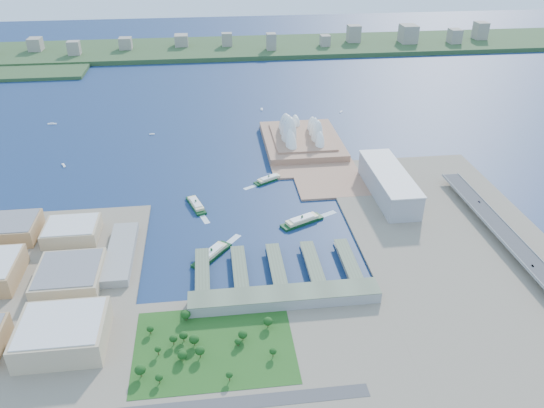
{
  "coord_description": "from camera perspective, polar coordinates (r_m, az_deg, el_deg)",
  "views": [
    {
      "loc": [
        -50.77,
        -561.77,
        366.66
      ],
      "look_at": [
        24.04,
        46.67,
        18.0
      ],
      "focal_mm": 35.0,
      "sensor_mm": 36.0,
      "label": 1
    }
  ],
  "objects": [
    {
      "name": "peninsula",
      "position": [
        913.07,
        3.59,
        6.0
      ],
      "size": [
        135.0,
        220.0,
        3.0
      ],
      "primitive_type": "cube",
      "color": "#986C53",
      "rests_on": "ground"
    },
    {
      "name": "ferry_wharves",
      "position": [
        610.08,
        0.46,
        -6.77
      ],
      "size": [
        184.0,
        90.0,
        9.3
      ],
      "primitive_type": null,
      "color": "#525F48",
      "rests_on": "ground"
    },
    {
      "name": "far_shore",
      "position": [
        1584.21,
        -5.2,
        16.36
      ],
      "size": [
        2200.0,
        260.0,
        12.0
      ],
      "primitive_type": "cube",
      "color": "#2D4926",
      "rests_on": "ground"
    },
    {
      "name": "boat_a",
      "position": [
        913.88,
        -21.5,
        3.91
      ],
      "size": [
        9.07,
        14.31,
        2.72
      ],
      "primitive_type": null,
      "rotation": [
        0.0,
        0.0,
        0.43
      ],
      "color": "white",
      "rests_on": "ground"
    },
    {
      "name": "ferry_d",
      "position": [
        696.09,
        3.24,
        -1.66
      ],
      "size": [
        60.83,
        39.91,
        11.37
      ],
      "primitive_type": null,
      "rotation": [
        0.0,
        0.0,
        2.02
      ],
      "color": "#0D3615",
      "rests_on": "ground"
    },
    {
      "name": "car_b",
      "position": [
        660.84,
        26.24,
        -5.97
      ],
      "size": [
        1.29,
        3.71,
        1.22
      ],
      "primitive_type": "imported",
      "color": "slate",
      "rests_on": "expressway"
    },
    {
      "name": "toaster_building",
      "position": [
        769.48,
        12.44,
        2.15
      ],
      "size": [
        45.0,
        155.0,
        35.0
      ],
      "primitive_type": "cube",
      "color": "#929298",
      "rests_on": "east_land"
    },
    {
      "name": "boat_b",
      "position": [
        995.85,
        -12.79,
        7.35
      ],
      "size": [
        9.61,
        4.71,
        2.48
      ],
      "primitive_type": null,
      "rotation": [
        0.0,
        0.0,
        1.74
      ],
      "color": "white",
      "rests_on": "ground"
    },
    {
      "name": "ferry_c",
      "position": [
        635.1,
        -6.52,
        -5.22
      ],
      "size": [
        50.04,
        57.01,
        11.48
      ],
      "primitive_type": null,
      "rotation": [
        0.0,
        0.0,
        2.47
      ],
      "color": "#0D3615",
      "rests_on": "ground"
    },
    {
      "name": "terminal_building",
      "position": [
        560.7,
        1.37,
        -10.02
      ],
      "size": [
        200.0,
        28.0,
        12.0
      ],
      "primitive_type": "cube",
      "color": "gray",
      "rests_on": "south_land"
    },
    {
      "name": "east_land",
      "position": [
        692.68,
        19.1,
        -4.04
      ],
      "size": [
        240.0,
        500.0,
        3.0
      ],
      "primitive_type": "cube",
      "color": "gray",
      "rests_on": "ground"
    },
    {
      "name": "boat_e",
      "position": [
        1096.1,
        -1.12,
        10.17
      ],
      "size": [
        5.51,
        12.95,
        3.08
      ],
      "primitive_type": null,
      "rotation": [
        0.0,
        0.0,
        -0.12
      ],
      "color": "white",
      "rests_on": "ground"
    },
    {
      "name": "car_c",
      "position": [
        769.51,
        21.39,
        0.26
      ],
      "size": [
        1.83,
        4.51,
        1.31
      ],
      "primitive_type": "imported",
      "rotation": [
        0.0,
        0.0,
        3.14
      ],
      "color": "slate",
      "rests_on": "expressway"
    },
    {
      "name": "west_buildings",
      "position": [
        635.72,
        -24.1,
        -6.78
      ],
      "size": [
        200.0,
        280.0,
        27.0
      ],
      "primitive_type": null,
      "color": "#A27C51",
      "rests_on": "west_land"
    },
    {
      "name": "boat_c",
      "position": [
        1091.33,
        7.43,
        9.82
      ],
      "size": [
        8.67,
        10.65,
        2.42
      ],
      "primitive_type": null,
      "rotation": [
        0.0,
        0.0,
        2.54
      ],
      "color": "white",
      "rests_on": "ground"
    },
    {
      "name": "ferry_a",
      "position": [
        740.68,
        -8.19,
        0.08
      ],
      "size": [
        29.52,
        55.52,
        10.19
      ],
      "primitive_type": null,
      "rotation": [
        0.0,
        0.0,
        0.31
      ],
      "color": "#0D3615",
      "rests_on": "ground"
    },
    {
      "name": "far_skyline",
      "position": [
        1557.37,
        -5.22,
        17.39
      ],
      "size": [
        1900.0,
        140.0,
        55.0
      ],
      "primitive_type": null,
      "color": "gray",
      "rests_on": "far_shore"
    },
    {
      "name": "boat_d",
      "position": [
        1102.83,
        -22.58,
        7.99
      ],
      "size": [
        16.4,
        4.33,
        2.74
      ],
      "primitive_type": null,
      "rotation": [
        0.0,
        0.0,
        1.52
      ],
      "color": "white",
      "rests_on": "ground"
    },
    {
      "name": "opera_house",
      "position": [
        919.15,
        3.27,
        8.23
      ],
      "size": [
        134.0,
        180.0,
        58.0
      ],
      "primitive_type": null,
      "color": "white",
      "rests_on": "peninsula"
    },
    {
      "name": "west_land",
      "position": [
        617.8,
        -24.61,
        -9.81
      ],
      "size": [
        220.0,
        390.0,
        3.0
      ],
      "primitive_type": "cube",
      "color": "gray",
      "rests_on": "ground"
    },
    {
      "name": "ferry_b",
      "position": [
        802.14,
        -0.34,
        2.8
      ],
      "size": [
        48.73,
        35.41,
        9.28
      ],
      "primitive_type": null,
      "rotation": [
        0.0,
        0.0,
        -1.05
      ],
      "color": "#0D3615",
      "rests_on": "ground"
    },
    {
      "name": "expressway",
      "position": [
        709.08,
        23.92,
        -3.52
      ],
      "size": [
        26.0,
        340.0,
        11.85
      ],
      "primitive_type": null,
      "color": "gray",
      "rests_on": "east_land"
    },
    {
      "name": "park",
      "position": [
        514.58,
        -6.28,
        -14.32
      ],
      "size": [
        150.0,
        110.0,
        16.0
      ],
      "primitive_type": null,
      "color": "#194714",
      "rests_on": "south_land"
    },
    {
      "name": "ground",
      "position": [
        672.76,
        -1.55,
        -3.41
      ],
      "size": [
        3000.0,
        3000.0,
        0.0
      ],
      "primitive_type": "plane",
      "color": "#0F2546",
      "rests_on": "ground"
    },
    {
      "name": "south_land",
      "position": [
        509.57,
        0.87,
        -16.15
      ],
      "size": [
        720.0,
        180.0,
        3.0
      ],
      "primitive_type": "cube",
      "color": "gray",
      "rests_on": "ground"
    }
  ]
}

